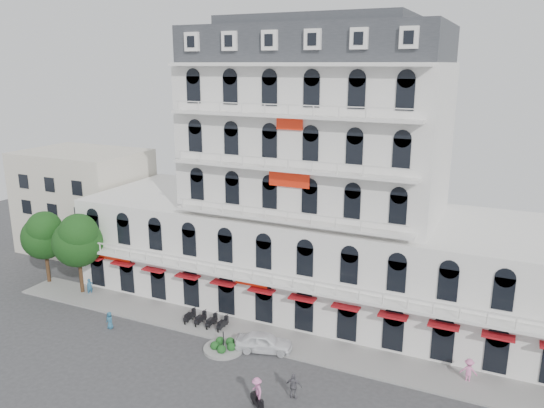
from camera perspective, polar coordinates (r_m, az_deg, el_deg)
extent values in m
plane|color=#38383A|center=(37.97, -5.85, -20.47)|extent=(120.00, 120.00, 0.00)
cube|color=gray|center=(44.66, 0.21, -14.40)|extent=(53.00, 4.00, 0.16)
cube|color=silver|center=(50.40, 4.50, -5.39)|extent=(45.00, 14.00, 9.00)
cube|color=silver|center=(47.72, 4.77, 7.09)|extent=(22.00, 12.00, 13.00)
cube|color=#2D3035|center=(47.32, 4.99, 16.74)|extent=(21.56, 11.76, 3.00)
cube|color=#2D3035|center=(47.42, 5.04, 19.03)|extent=(15.84, 8.64, 0.80)
cube|color=#A3141A|center=(44.33, 1.03, -9.68)|extent=(40.50, 1.00, 0.15)
cube|color=#B91F0B|center=(42.54, 1.84, 2.76)|extent=(3.50, 0.10, 1.40)
cube|color=beige|center=(67.42, -19.44, 0.35)|extent=(14.00, 10.00, 12.00)
cylinder|color=gray|center=(43.54, -5.22, -15.24)|extent=(3.20, 3.20, 0.24)
cylinder|color=black|center=(43.16, -5.25, -14.34)|extent=(0.08, 0.08, 1.40)
sphere|color=#1A4F1C|center=(43.07, -4.40, -15.07)|extent=(0.70, 0.70, 0.70)
sphere|color=#1A4F1C|center=(43.78, -4.53, -14.54)|extent=(0.70, 0.70, 0.70)
sphere|color=#1A4F1C|center=(43.94, -5.61, -14.45)|extent=(0.70, 0.70, 0.70)
sphere|color=#1A4F1C|center=(43.34, -6.19, -14.92)|extent=(0.70, 0.70, 0.70)
sphere|color=#1A4F1C|center=(42.79, -5.46, -15.32)|extent=(0.70, 0.70, 0.70)
cylinder|color=#382314|center=(59.30, -22.98, -6.24)|extent=(0.36, 0.36, 3.52)
sphere|color=black|center=(58.29, -23.30, -3.30)|extent=(4.48, 4.48, 4.48)
sphere|color=black|center=(57.44, -23.29, -2.47)|extent=(3.52, 3.52, 3.52)
sphere|color=black|center=(58.58, -23.41, -2.56)|extent=(3.20, 3.20, 3.20)
cylinder|color=#382314|center=(55.48, -19.85, -7.24)|extent=(0.36, 0.36, 3.74)
sphere|color=black|center=(54.34, -20.16, -3.91)|extent=(4.76, 4.76, 4.76)
sphere|color=black|center=(53.47, -20.11, -2.96)|extent=(3.74, 3.74, 3.74)
sphere|color=black|center=(54.61, -20.31, -3.08)|extent=(3.40, 3.40, 3.40)
imported|color=white|center=(42.97, -0.87, -14.62)|extent=(4.81, 2.93, 1.53)
cube|color=black|center=(36.99, -1.62, -20.43)|extent=(1.36, 1.25, 0.35)
torus|color=black|center=(37.56, -1.96, -20.32)|extent=(0.53, 0.49, 0.60)
imported|color=pink|center=(36.53, -1.63, -19.41)|extent=(1.31, 1.27, 1.80)
imported|color=#2A6080|center=(48.26, -17.06, -11.86)|extent=(0.82, 0.63, 1.49)
imported|color=slate|center=(37.66, 2.35, -18.97)|extent=(1.17, 0.63, 1.91)
imported|color=pink|center=(41.63, 20.40, -16.46)|extent=(1.21, 0.73, 1.83)
imported|color=#2B5D82|center=(55.20, -19.00, -8.44)|extent=(0.64, 0.73, 1.68)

